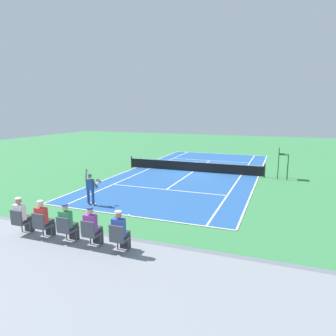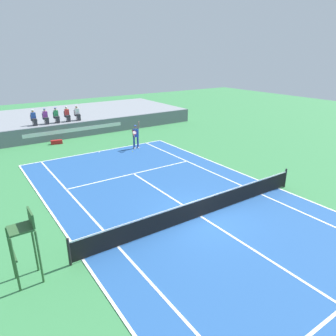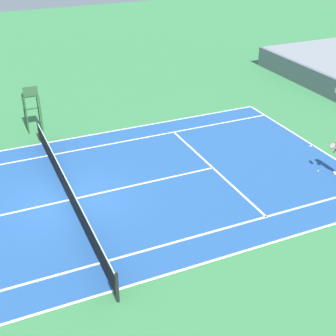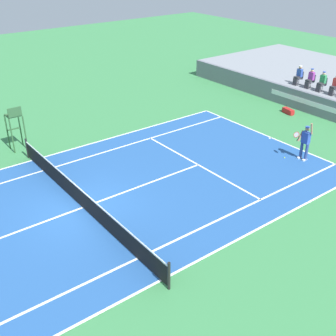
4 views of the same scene
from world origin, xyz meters
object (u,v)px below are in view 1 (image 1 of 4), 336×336
spectator_seated_4 (22,216)px  equipment_bag (124,252)px  spectator_seated_3 (44,220)px  spectator_seated_0 (120,232)px  spectator_seated_2 (68,224)px  umpire_chair (283,159)px  tennis_player (91,188)px  tennis_ball (107,203)px  spectator_seated_1 (92,228)px

spectator_seated_4 → equipment_bag: spectator_seated_4 is taller
spectator_seated_3 → spectator_seated_0: bearing=180.0°
spectator_seated_2 → umpire_chair: bearing=-108.7°
spectator_seated_0 → umpire_chair: spectator_seated_0 is taller
tennis_player → spectator_seated_4: bearing=107.3°
spectator_seated_3 → tennis_player: (3.01, -6.79, -0.91)m
tennis_ball → spectator_seated_1: bearing=119.5°
tennis_player → umpire_chair: umpire_chair is taller
spectator_seated_0 → spectator_seated_1: (0.94, 0.00, 0.00)m
spectator_seated_2 → tennis_player: (3.94, -6.79, -0.91)m
spectator_seated_1 → spectator_seated_3: 1.82m
spectator_seated_4 → umpire_chair: bearing=-113.8°
umpire_chair → equipment_bag: bearing=71.6°
spectator_seated_0 → tennis_ball: bearing=-55.3°
spectator_seated_4 → equipment_bag: bearing=-141.8°
tennis_player → equipment_bag: 6.74m
spectator_seated_3 → equipment_bag: bearing=-129.8°
spectator_seated_0 → spectator_seated_2: size_ratio=1.00×
equipment_bag → spectator_seated_1: bearing=93.2°
tennis_ball → tennis_player: bearing=44.3°
spectator_seated_2 → umpire_chair: size_ratio=0.52×
equipment_bag → spectator_seated_3: bearing=50.2°
spectator_seated_3 → equipment_bag: size_ratio=1.33×
spectator_seated_0 → spectator_seated_3: bearing=0.0°
spectator_seated_2 → umpire_chair: spectator_seated_2 is taller
spectator_seated_3 → equipment_bag: 3.18m
tennis_ball → umpire_chair: size_ratio=0.03×
spectator_seated_1 → tennis_player: size_ratio=0.61×
equipment_bag → umpire_chair: bearing=-108.4°
spectator_seated_4 → umpire_chair: size_ratio=0.52×
tennis_player → umpire_chair: 14.89m
spectator_seated_1 → umpire_chair: bearing=-106.1°
spectator_seated_3 → spectator_seated_4: same height
equipment_bag → spectator_seated_4: bearing=38.2°
spectator_seated_4 → equipment_bag: (-2.60, -2.05, -1.74)m
spectator_seated_2 → spectator_seated_4: 1.83m
spectator_seated_2 → tennis_player: bearing=-59.9°
spectator_seated_0 → tennis_player: 8.96m
tennis_player → equipment_bag: bearing=134.8°
spectator_seated_1 → tennis_player: (4.83, -6.79, -0.91)m
spectator_seated_1 → umpire_chair: spectator_seated_1 is taller
spectator_seated_1 → equipment_bag: 2.69m
equipment_bag → spectator_seated_0: bearing=117.3°
spectator_seated_2 → spectator_seated_3: (0.93, 0.00, 0.00)m
spectator_seated_1 → tennis_player: spectator_seated_1 is taller
spectator_seated_2 → tennis_player: 7.90m
spectator_seated_0 → umpire_chair: (-4.20, -17.84, -0.35)m
spectator_seated_2 → spectator_seated_4: size_ratio=1.00×
spectator_seated_1 → spectator_seated_2: same height
spectator_seated_0 → spectator_seated_1: 0.94m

